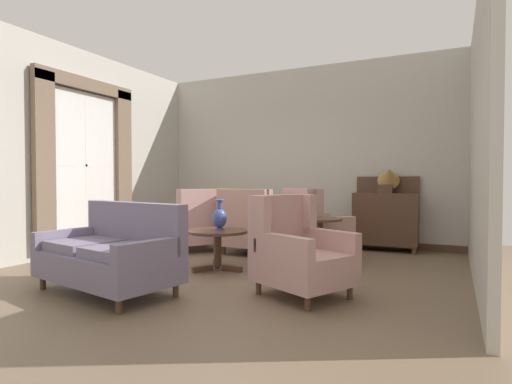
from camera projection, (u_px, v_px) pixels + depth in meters
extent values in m
plane|color=brown|center=(218.00, 275.00, 5.03)|extent=(8.45, 8.45, 0.00)
cube|color=#BCB7AD|center=(301.00, 156.00, 7.70)|extent=(5.83, 0.08, 3.26)
cube|color=#BCB7AD|center=(103.00, 153.00, 7.04)|extent=(0.08, 4.22, 3.26)
cube|color=#BCB7AD|center=(479.00, 138.00, 4.56)|extent=(0.08, 4.22, 3.26)
cube|color=#4C3323|center=(300.00, 239.00, 7.69)|extent=(5.67, 0.03, 0.12)
cube|color=silver|center=(85.00, 165.00, 6.62)|extent=(0.03, 1.21, 2.26)
cube|color=white|center=(86.00, 165.00, 6.61)|extent=(0.02, 1.29, 2.34)
cube|color=white|center=(86.00, 165.00, 6.61)|extent=(0.02, 0.04, 2.26)
cube|color=white|center=(86.00, 165.00, 6.61)|extent=(0.02, 1.21, 0.04)
cube|color=#75604C|center=(44.00, 160.00, 5.89)|extent=(0.10, 0.32, 2.56)
cube|color=#75604C|center=(123.00, 164.00, 7.30)|extent=(0.10, 0.32, 2.56)
cube|color=#75604C|center=(87.00, 85.00, 6.56)|extent=(0.10, 1.89, 0.20)
cylinder|color=#4C3323|center=(218.00, 231.00, 5.33)|extent=(0.79, 0.79, 0.04)
cylinder|color=#4C3323|center=(218.00, 249.00, 5.34)|extent=(0.10, 0.10, 0.43)
cube|color=#4C3323|center=(232.00, 269.00, 5.24)|extent=(0.28, 0.07, 0.07)
cube|color=#4C3323|center=(216.00, 263.00, 5.56)|extent=(0.22, 0.26, 0.07)
cube|color=#4C3323|center=(203.00, 269.00, 5.22)|extent=(0.19, 0.27, 0.07)
cylinder|color=#384C93|center=(220.00, 229.00, 5.36)|extent=(0.10, 0.10, 0.02)
ellipsoid|color=#384C93|center=(220.00, 218.00, 5.35)|extent=(0.18, 0.18, 0.26)
cylinder|color=#384C93|center=(220.00, 204.00, 5.35)|extent=(0.06, 0.06, 0.11)
torus|color=#384C93|center=(220.00, 200.00, 5.35)|extent=(0.11, 0.11, 0.02)
cube|color=slate|center=(107.00, 266.00, 4.22)|extent=(1.68, 1.10, 0.28)
cube|color=slate|center=(134.00, 225.00, 4.48)|extent=(1.55, 0.44, 0.50)
cube|color=slate|center=(85.00, 245.00, 4.39)|extent=(0.73, 0.72, 0.10)
cube|color=slate|center=(123.00, 251.00, 3.98)|extent=(0.73, 0.72, 0.10)
cube|color=slate|center=(65.00, 238.00, 4.61)|extent=(0.25, 0.72, 0.19)
cube|color=slate|center=(148.00, 251.00, 3.74)|extent=(0.25, 0.72, 0.19)
cylinder|color=#4C3323|center=(43.00, 283.00, 4.38)|extent=(0.06, 0.06, 0.14)
cylinder|color=#4C3323|center=(119.00, 306.00, 3.56)|extent=(0.06, 0.06, 0.14)
cylinder|color=#4C3323|center=(98.00, 272.00, 4.90)|extent=(0.06, 0.06, 0.14)
cylinder|color=#4C3323|center=(176.00, 290.00, 4.08)|extent=(0.06, 0.06, 0.14)
cube|color=tan|center=(196.00, 232.00, 6.88)|extent=(1.18, 1.16, 0.31)
cube|color=tan|center=(204.00, 207.00, 6.54)|extent=(0.57, 0.72, 0.57)
cube|color=tan|center=(221.00, 202.00, 6.78)|extent=(0.22, 0.20, 0.44)
cube|color=tan|center=(181.00, 203.00, 6.46)|extent=(0.22, 0.20, 0.44)
cube|color=tan|center=(214.00, 215.00, 7.08)|extent=(0.70, 0.54, 0.24)
cube|color=tan|center=(175.00, 216.00, 6.76)|extent=(0.70, 0.54, 0.24)
cylinder|color=#4C3323|center=(205.00, 241.00, 7.36)|extent=(0.06, 0.06, 0.14)
cylinder|color=#4C3323|center=(171.00, 244.00, 7.06)|extent=(0.06, 0.06, 0.14)
cylinder|color=#4C3323|center=(222.00, 247.00, 6.72)|extent=(0.06, 0.06, 0.14)
cylinder|color=#4C3323|center=(185.00, 250.00, 6.42)|extent=(0.06, 0.06, 0.14)
cube|color=tan|center=(254.00, 235.00, 6.54)|extent=(0.91, 0.92, 0.30)
cube|color=tan|center=(242.00, 209.00, 6.22)|extent=(0.86, 0.20, 0.59)
cube|color=tan|center=(267.00, 204.00, 6.11)|extent=(0.11, 0.21, 0.45)
cube|color=tan|center=(225.00, 203.00, 6.48)|extent=(0.11, 0.21, 0.45)
cube|color=tan|center=(276.00, 220.00, 6.39)|extent=(0.16, 0.76, 0.22)
cube|color=tan|center=(236.00, 218.00, 6.76)|extent=(0.16, 0.76, 0.22)
cylinder|color=#4C3323|center=(283.00, 248.00, 6.67)|extent=(0.06, 0.06, 0.14)
cylinder|color=#4C3323|center=(247.00, 244.00, 7.02)|extent=(0.06, 0.06, 0.14)
cylinder|color=#4C3323|center=(262.00, 254.00, 6.07)|extent=(0.06, 0.06, 0.14)
cylinder|color=#4C3323|center=(224.00, 250.00, 6.42)|extent=(0.06, 0.06, 0.14)
cube|color=tan|center=(318.00, 239.00, 6.08)|extent=(1.11, 1.11, 0.30)
cube|color=tan|center=(298.00, 209.00, 5.95)|extent=(0.68, 0.63, 0.60)
cube|color=tan|center=(316.00, 205.00, 5.66)|extent=(0.21, 0.22, 0.46)
cube|color=tan|center=(293.00, 203.00, 6.30)|extent=(0.21, 0.22, 0.46)
cube|color=tan|center=(333.00, 224.00, 5.78)|extent=(0.54, 0.58, 0.20)
cube|color=tan|center=(309.00, 220.00, 6.41)|extent=(0.54, 0.58, 0.20)
cylinder|color=#4C3323|center=(348.00, 256.00, 5.92)|extent=(0.06, 0.06, 0.14)
cylinder|color=#4C3323|center=(325.00, 249.00, 6.50)|extent=(0.06, 0.06, 0.14)
cylinder|color=#4C3323|center=(309.00, 259.00, 5.68)|extent=(0.06, 0.06, 0.14)
cylinder|color=#4C3323|center=(289.00, 252.00, 6.26)|extent=(0.06, 0.06, 0.14)
cube|color=tan|center=(303.00, 267.00, 4.09)|extent=(1.10, 1.04, 0.31)
cube|color=tan|center=(279.00, 221.00, 4.36)|extent=(0.45, 0.73, 0.56)
cube|color=tan|center=(261.00, 217.00, 4.09)|extent=(0.22, 0.18, 0.43)
cube|color=tan|center=(307.00, 214.00, 4.48)|extent=(0.22, 0.18, 0.43)
cube|color=tan|center=(283.00, 246.00, 3.85)|extent=(0.73, 0.43, 0.20)
cube|color=tan|center=(329.00, 240.00, 4.24)|extent=(0.73, 0.43, 0.20)
cylinder|color=#4C3323|center=(308.00, 303.00, 3.64)|extent=(0.06, 0.06, 0.14)
cylinder|color=#4C3323|center=(350.00, 292.00, 4.00)|extent=(0.06, 0.06, 0.14)
cylinder|color=#4C3323|center=(259.00, 287.00, 4.19)|extent=(0.06, 0.06, 0.14)
cylinder|color=#4C3323|center=(300.00, 279.00, 4.55)|extent=(0.06, 0.06, 0.14)
cylinder|color=#4C3323|center=(320.00, 219.00, 5.39)|extent=(0.57, 0.57, 0.03)
cylinder|color=#4C3323|center=(320.00, 245.00, 5.40)|extent=(0.07, 0.07, 0.63)
cylinder|color=#4C3323|center=(320.00, 267.00, 5.41)|extent=(0.37, 0.37, 0.04)
cube|color=#4C3323|center=(385.00, 219.00, 6.78)|extent=(1.02, 0.43, 0.85)
cube|color=#4C3323|center=(388.00, 185.00, 6.94)|extent=(1.02, 0.04, 0.27)
cube|color=#4C3323|center=(355.00, 247.00, 6.84)|extent=(0.06, 0.06, 0.10)
cube|color=#4C3323|center=(414.00, 251.00, 6.44)|extent=(0.06, 0.06, 0.10)
cube|color=#4C3323|center=(359.00, 244.00, 7.14)|extent=(0.06, 0.06, 0.10)
cube|color=#4C3323|center=(416.00, 248.00, 6.74)|extent=(0.06, 0.06, 0.10)
cube|color=#4C3323|center=(386.00, 189.00, 6.74)|extent=(0.24, 0.24, 0.14)
cone|color=#B28942|center=(389.00, 175.00, 6.64)|extent=(0.42, 0.51, 0.47)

